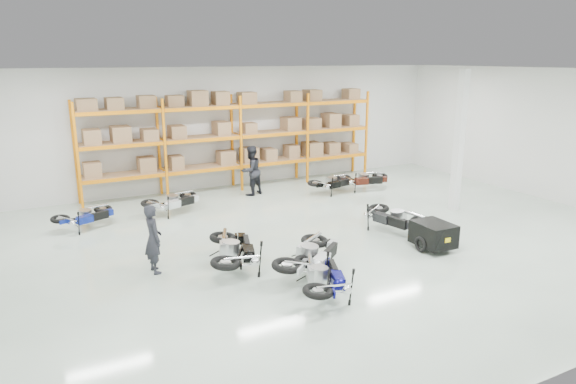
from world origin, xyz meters
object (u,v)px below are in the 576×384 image
moto_blue_centre (323,271)px  moto_silver_left (312,250)px  moto_back_a (85,212)px  person_back (251,171)px  moto_back_b (173,198)px  moto_black_far_left (234,245)px  trailer (433,234)px  moto_touring_right (394,213)px  person_left (153,239)px  moto_back_c (333,179)px  moto_back_d (364,176)px

moto_blue_centre → moto_silver_left: 1.06m
moto_back_a → person_back: (5.77, 1.25, 0.41)m
moto_blue_centre → moto_silver_left: size_ratio=0.90×
moto_silver_left → moto_back_b: size_ratio=1.19×
person_back → moto_black_far_left: bearing=41.7°
moto_black_far_left → moto_back_a: 5.50m
moto_blue_centre → trailer: size_ratio=1.05×
moto_blue_centre → moto_back_a: (-3.86, 6.90, -0.07)m
moto_touring_right → trailer: moto_touring_right is taller
trailer → moto_back_a: (-7.75, 5.96, 0.06)m
moto_black_far_left → moto_silver_left: bearing=160.4°
moto_blue_centre → moto_black_far_left: 2.41m
moto_touring_right → moto_silver_left: bearing=-168.1°
moto_silver_left → moto_touring_right: moto_silver_left is taller
person_left → person_back: size_ratio=0.90×
moto_touring_right → person_back: 5.96m
moto_black_far_left → moto_back_c: size_ratio=1.20×
moto_back_c → person_back: 3.01m
moto_silver_left → person_left: bearing=21.2°
moto_touring_right → trailer: size_ratio=1.08×
moto_back_b → person_left: person_left is taller
person_left → moto_black_far_left: bearing=-116.6°
moto_back_d → person_left: (-8.78, -4.08, 0.27)m
trailer → person_left: size_ratio=1.06×
moto_silver_left → trailer: bearing=-129.9°
moto_touring_right → moto_back_c: bearing=68.7°
moto_back_c → moto_back_d: size_ratio=0.94×
moto_touring_right → moto_back_c: 4.59m
moto_silver_left → person_left: (-3.14, 1.81, 0.20)m
moto_back_c → person_back: (-2.78, 1.09, 0.39)m
moto_back_d → trailer: bearing=176.2°
moto_back_c → moto_touring_right: bearing=159.2°
moto_blue_centre → person_left: size_ratio=1.12×
moto_silver_left → person_back: 7.32m
moto_back_d → person_back: bearing=88.3°
moto_touring_right → moto_back_d: (2.07, 4.37, -0.03)m
moto_black_far_left → trailer: bearing=-175.0°
moto_blue_centre → moto_black_far_left: moto_black_far_left is taller
moto_blue_centre → moto_touring_right: (3.89, 2.54, 0.01)m
moto_black_far_left → trailer: size_ratio=1.15×
trailer → person_left: bearing=165.0°
moto_back_a → moto_back_c: size_ratio=0.96×
moto_blue_centre → person_back: size_ratio=1.01×
moto_blue_centre → moto_touring_right: size_ratio=0.98×
moto_black_far_left → person_left: bearing=-3.7°
moto_silver_left → moto_back_a: bearing=-3.5°
moto_silver_left → moto_back_c: moto_silver_left is taller
moto_back_a → moto_back_d: bearing=-111.6°
moto_black_far_left → person_back: (3.03, 6.02, 0.29)m
moto_touring_right → person_left: 6.73m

